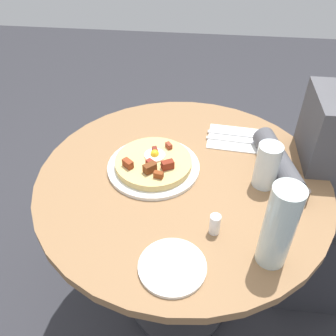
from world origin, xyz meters
The scene contains 12 objects.
ground_plane centered at (0.00, 0.00, 0.00)m, with size 6.00×6.00×0.00m, color #2D2D33.
dining_table centered at (0.00, 0.00, 0.54)m, with size 0.88×0.88×0.71m.
pizza_plate centered at (-0.09, 0.03, 0.71)m, with size 0.28×0.28×0.01m, color white.
breakfast_pizza centered at (-0.09, 0.03, 0.73)m, with size 0.23×0.23×0.05m.
bread_plate centered at (0.00, -0.32, 0.71)m, with size 0.16×0.16×0.01m, color white.
napkin centered at (0.16, 0.21, 0.71)m, with size 0.17×0.14×0.00m, color white.
fork centered at (0.16, 0.23, 0.71)m, with size 0.18×0.01×0.01m, color silver.
knife centered at (0.15, 0.20, 0.71)m, with size 0.18×0.01×0.01m, color silver.
water_glass centered at (0.24, 0.00, 0.78)m, with size 0.07×0.07×0.14m, color silver.
water_bottle centered at (0.23, -0.26, 0.82)m, with size 0.07×0.07×0.23m, color silver.
salt_shaker centered at (0.10, -0.20, 0.74)m, with size 0.03×0.03×0.06m, color white.
pepper_shaker centered at (0.34, -0.06, 0.73)m, with size 0.03×0.03×0.05m, color #3F3833.
Camera 1 is at (0.04, -0.82, 1.45)m, focal length 39.44 mm.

